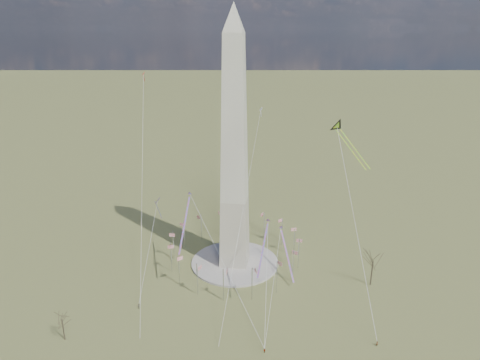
# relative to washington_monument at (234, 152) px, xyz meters

# --- Properties ---
(ground) EXTENTS (2000.00, 2000.00, 0.00)m
(ground) POSITION_rel_washington_monument_xyz_m (0.00, 0.00, -47.95)
(ground) COLOR brown
(ground) RESTS_ON ground
(plaza) EXTENTS (36.00, 36.00, 0.80)m
(plaza) POSITION_rel_washington_monument_xyz_m (0.00, 0.00, -47.55)
(plaza) COLOR #ACA39D
(plaza) RESTS_ON ground
(washington_monument) EXTENTS (15.56, 15.56, 100.00)m
(washington_monument) POSITION_rel_washington_monument_xyz_m (0.00, 0.00, 0.00)
(washington_monument) COLOR #BEB19F
(washington_monument) RESTS_ON plaza
(flagpole_ring) EXTENTS (54.40, 54.40, 13.00)m
(flagpole_ring) POSITION_rel_washington_monument_xyz_m (-0.00, -0.00, -40.68)
(flagpole_ring) COLOR silver
(flagpole_ring) RESTS_ON ground
(tree_near) EXTENTS (8.86, 8.86, 15.51)m
(tree_near) POSITION_rel_washington_monument_xyz_m (53.51, -8.26, -36.89)
(tree_near) COLOR #4B412D
(tree_near) RESTS_ON ground
(tree_far) EXTENTS (6.40, 6.40, 11.20)m
(tree_far) POSITION_rel_washington_monument_xyz_m (-45.63, -53.25, -39.97)
(tree_far) COLOR #4B412D
(tree_far) RESTS_ON ground
(person_east) EXTENTS (0.74, 0.66, 1.70)m
(person_east) POSITION_rel_washington_monument_xyz_m (50.83, -42.12, -47.10)
(person_east) COLOR gray
(person_east) RESTS_ON ground
(person_west) EXTENTS (1.13, 1.12, 1.85)m
(person_west) POSITION_rel_washington_monument_xyz_m (-28.34, -34.80, -47.03)
(person_west) COLOR gray
(person_west) RESTS_ON ground
(person_centre) EXTENTS (0.97, 0.70, 1.52)m
(person_centre) POSITION_rel_washington_monument_xyz_m (16.90, -50.08, -47.19)
(person_centre) COLOR gray
(person_centre) RESTS_ON ground
(kite_delta_black) EXTENTS (16.23, 17.96, 16.27)m
(kite_delta_black) POSITION_rel_washington_monument_xyz_m (39.10, 13.41, 7.33)
(kite_delta_black) COLOR black
(kite_delta_black) RESTS_ON ground
(kite_diamond_purple) EXTENTS (2.04, 3.24, 10.08)m
(kite_diamond_purple) POSITION_rel_washington_monument_xyz_m (-32.23, 1.87, -23.36)
(kite_diamond_purple) COLOR #4B1B7B
(kite_diamond_purple) RESTS_ON ground
(kite_streamer_left) EXTENTS (2.92, 19.51, 13.39)m
(kite_streamer_left) POSITION_rel_washington_monument_xyz_m (13.65, -19.09, -26.49)
(kite_streamer_left) COLOR #F0253A
(kite_streamer_left) RESTS_ON ground
(kite_streamer_mid) EXTENTS (2.73, 22.87, 15.69)m
(kite_streamer_mid) POSITION_rel_washington_monument_xyz_m (-17.18, -9.32, -22.47)
(kite_streamer_mid) COLOR #F0253A
(kite_streamer_mid) RESTS_ON ground
(kite_streamer_right) EXTENTS (7.63, 20.11, 14.26)m
(kite_streamer_right) POSITION_rel_washington_monument_xyz_m (20.58, -1.70, -37.58)
(kite_streamer_right) COLOR #F0253A
(kite_streamer_right) RESTS_ON ground
(kite_small_red) EXTENTS (1.46, 1.37, 4.09)m
(kite_small_red) POSITION_rel_washington_monument_xyz_m (-44.51, 28.79, 25.18)
(kite_small_red) COLOR red
(kite_small_red) RESTS_ON ground
(kite_small_white) EXTENTS (1.40, 1.69, 4.49)m
(kite_small_white) POSITION_rel_washington_monument_xyz_m (5.65, 43.75, 8.31)
(kite_small_white) COLOR white
(kite_small_white) RESTS_ON ground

